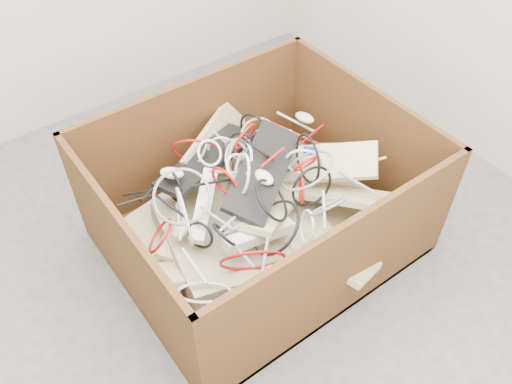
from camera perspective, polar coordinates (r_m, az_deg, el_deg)
ground at (r=2.33m, az=-2.23°, el=-9.28°), size 3.00×3.00×0.00m
room_shell at (r=1.49m, az=-3.65°, el=19.52°), size 3.04×3.04×2.50m
cardboard_box at (r=2.34m, az=-0.04°, el=-3.06°), size 1.23×1.02×0.61m
keyboard_pile at (r=2.26m, az=0.66°, el=0.02°), size 1.10×1.11×0.39m
mice_scatter at (r=2.15m, az=-1.72°, el=0.24°), size 0.90×0.68×0.17m
power_strip_left at (r=2.11m, az=-5.59°, el=-1.42°), size 0.26×0.27×0.13m
power_strip_right at (r=2.04m, az=0.31°, el=-4.62°), size 0.31×0.09×0.10m
vga_plug at (r=2.35m, az=5.64°, el=4.39°), size 0.06×0.06×0.03m
cable_tangle at (r=2.14m, az=-0.71°, el=1.13°), size 1.12×0.85×0.41m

